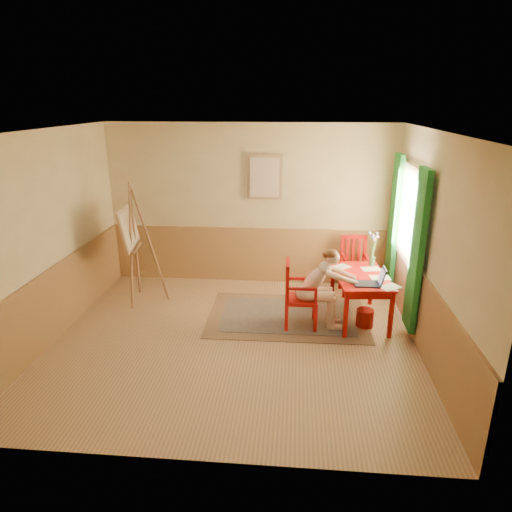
# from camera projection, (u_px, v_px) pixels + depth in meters

# --- Properties ---
(room) EXTENTS (5.04, 4.54, 2.84)m
(room) POSITION_uv_depth(u_px,v_px,m) (233.00, 244.00, 5.88)
(room) COLOR tan
(room) RESTS_ON ground
(wainscot) EXTENTS (5.00, 4.50, 1.00)m
(wainscot) POSITION_uv_depth(u_px,v_px,m) (241.00, 285.00, 6.92)
(wainscot) COLOR #B37E47
(wainscot) RESTS_ON room
(window) EXTENTS (0.12, 2.01, 2.20)m
(window) POSITION_uv_depth(u_px,v_px,m) (406.00, 229.00, 6.73)
(window) COLOR white
(window) RESTS_ON room
(wall_portrait) EXTENTS (0.60, 0.05, 0.76)m
(wall_portrait) POSITION_uv_depth(u_px,v_px,m) (265.00, 177.00, 7.77)
(wall_portrait) COLOR #9D7C56
(wall_portrait) RESTS_ON room
(rug) EXTENTS (2.42, 1.63, 0.02)m
(rug) POSITION_uv_depth(u_px,v_px,m) (287.00, 316.00, 7.02)
(rug) COLOR #8C7251
(rug) RESTS_ON room
(table) EXTENTS (0.83, 1.26, 0.72)m
(table) POSITION_uv_depth(u_px,v_px,m) (361.00, 281.00, 6.72)
(table) COLOR #C30C06
(table) RESTS_ON room
(chair_left) EXTENTS (0.47, 0.45, 1.00)m
(chair_left) POSITION_uv_depth(u_px,v_px,m) (298.00, 294.00, 6.58)
(chair_left) COLOR #C30C06
(chair_left) RESTS_ON room
(chair_back) EXTENTS (0.46, 0.48, 0.98)m
(chair_back) POSITION_uv_depth(u_px,v_px,m) (354.00, 265.00, 7.76)
(chair_back) COLOR #C30C06
(chair_back) RESTS_ON room
(figure) EXTENTS (0.88, 0.38, 1.19)m
(figure) POSITION_uv_depth(u_px,v_px,m) (320.00, 285.00, 6.50)
(figure) COLOR beige
(figure) RESTS_ON room
(laptop) EXTENTS (0.42, 0.26, 0.25)m
(laptop) POSITION_uv_depth(u_px,v_px,m) (372.00, 281.00, 6.33)
(laptop) COLOR #1E2338
(laptop) RESTS_ON table
(papers) EXTENTS (0.95, 1.07, 0.00)m
(papers) POSITION_uv_depth(u_px,v_px,m) (370.00, 275.00, 6.70)
(papers) COLOR white
(papers) RESTS_ON table
(vase) EXTENTS (0.18, 0.27, 0.53)m
(vase) POSITION_uv_depth(u_px,v_px,m) (373.00, 250.00, 7.01)
(vase) COLOR #3F724C
(vase) RESTS_ON table
(wastebasket) EXTENTS (0.30, 0.30, 0.27)m
(wastebasket) POSITION_uv_depth(u_px,v_px,m) (365.00, 318.00, 6.67)
(wastebasket) COLOR #AE170E
(wastebasket) RESTS_ON room
(easel) EXTENTS (0.71, 0.88, 1.98)m
(easel) POSITION_uv_depth(u_px,v_px,m) (131.00, 232.00, 7.23)
(easel) COLOR brown
(easel) RESTS_ON room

